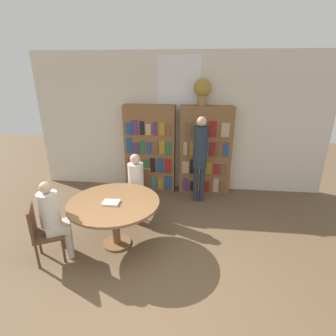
{
  "coord_description": "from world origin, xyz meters",
  "views": [
    {
      "loc": [
        0.41,
        -2.24,
        2.63
      ],
      "look_at": [
        -0.05,
        1.9,
        1.05
      ],
      "focal_mm": 28.0,
      "sensor_mm": 36.0,
      "label": 1
    }
  ],
  "objects_px": {
    "chair_left_side": "(139,189)",
    "seated_reader_left": "(135,183)",
    "flower_vase": "(202,89)",
    "librarian_standing": "(200,152)",
    "seated_reader_right": "(54,216)",
    "bookshelf_left": "(150,149)",
    "chair_near_camera": "(42,230)",
    "bookshelf_right": "(205,151)",
    "reading_table": "(114,208)"
  },
  "relations": [
    {
      "from": "chair_left_side",
      "to": "seated_reader_left",
      "type": "height_order",
      "value": "seated_reader_left"
    },
    {
      "from": "chair_left_side",
      "to": "seated_reader_right",
      "type": "distance_m",
      "value": 1.69
    },
    {
      "from": "flower_vase",
      "to": "seated_reader_right",
      "type": "height_order",
      "value": "flower_vase"
    },
    {
      "from": "reading_table",
      "to": "seated_reader_left",
      "type": "distance_m",
      "value": 0.85
    },
    {
      "from": "seated_reader_right",
      "to": "librarian_standing",
      "type": "bearing_deg",
      "value": 107.69
    },
    {
      "from": "seated_reader_left",
      "to": "seated_reader_right",
      "type": "height_order",
      "value": "seated_reader_left"
    },
    {
      "from": "bookshelf_left",
      "to": "reading_table",
      "type": "height_order",
      "value": "bookshelf_left"
    },
    {
      "from": "flower_vase",
      "to": "bookshelf_left",
      "type": "bearing_deg",
      "value": -179.75
    },
    {
      "from": "bookshelf_left",
      "to": "seated_reader_left",
      "type": "bearing_deg",
      "value": -92.2
    },
    {
      "from": "bookshelf_right",
      "to": "seated_reader_left",
      "type": "xyz_separation_m",
      "value": [
        -1.27,
        -1.3,
        -0.26
      ]
    },
    {
      "from": "bookshelf_left",
      "to": "reading_table",
      "type": "distance_m",
      "value": 2.17
    },
    {
      "from": "bookshelf_left",
      "to": "seated_reader_left",
      "type": "xyz_separation_m",
      "value": [
        -0.05,
        -1.3,
        -0.25
      ]
    },
    {
      "from": "bookshelf_right",
      "to": "reading_table",
      "type": "bearing_deg",
      "value": -123.34
    },
    {
      "from": "flower_vase",
      "to": "chair_near_camera",
      "type": "xyz_separation_m",
      "value": [
        -2.2,
        -2.61,
        -1.76
      ]
    },
    {
      "from": "seated_reader_left",
      "to": "bookshelf_right",
      "type": "bearing_deg",
      "value": -125.49
    },
    {
      "from": "chair_near_camera",
      "to": "librarian_standing",
      "type": "relative_size",
      "value": 0.49
    },
    {
      "from": "flower_vase",
      "to": "seated_reader_left",
      "type": "distance_m",
      "value": 2.32
    },
    {
      "from": "seated_reader_right",
      "to": "librarian_standing",
      "type": "height_order",
      "value": "librarian_standing"
    },
    {
      "from": "reading_table",
      "to": "chair_near_camera",
      "type": "relative_size",
      "value": 1.56
    },
    {
      "from": "bookshelf_right",
      "to": "seated_reader_right",
      "type": "bearing_deg",
      "value": -130.6
    },
    {
      "from": "chair_left_side",
      "to": "chair_near_camera",
      "type": "bearing_deg",
      "value": 63.0
    },
    {
      "from": "bookshelf_right",
      "to": "librarian_standing",
      "type": "relative_size",
      "value": 1.08
    },
    {
      "from": "reading_table",
      "to": "seated_reader_left",
      "type": "bearing_deg",
      "value": 81.01
    },
    {
      "from": "bookshelf_right",
      "to": "chair_left_side",
      "type": "bearing_deg",
      "value": -138.0
    },
    {
      "from": "bookshelf_left",
      "to": "seated_reader_right",
      "type": "distance_m",
      "value": 2.7
    },
    {
      "from": "bookshelf_right",
      "to": "flower_vase",
      "type": "height_order",
      "value": "flower_vase"
    },
    {
      "from": "bookshelf_left",
      "to": "librarian_standing",
      "type": "height_order",
      "value": "bookshelf_left"
    },
    {
      "from": "seated_reader_right",
      "to": "librarian_standing",
      "type": "xyz_separation_m",
      "value": [
        2.04,
        2.02,
        0.4
      ]
    },
    {
      "from": "bookshelf_left",
      "to": "flower_vase",
      "type": "bearing_deg",
      "value": 0.25
    },
    {
      "from": "seated_reader_right",
      "to": "chair_near_camera",
      "type": "bearing_deg",
      "value": -90.0
    },
    {
      "from": "bookshelf_right",
      "to": "chair_left_side",
      "type": "height_order",
      "value": "bookshelf_right"
    },
    {
      "from": "bookshelf_left",
      "to": "seated_reader_left",
      "type": "distance_m",
      "value": 1.32
    },
    {
      "from": "seated_reader_left",
      "to": "chair_near_camera",
      "type": "bearing_deg",
      "value": 60.25
    },
    {
      "from": "librarian_standing",
      "to": "bookshelf_left",
      "type": "bearing_deg",
      "value": 155.57
    },
    {
      "from": "bookshelf_right",
      "to": "seated_reader_right",
      "type": "distance_m",
      "value": 3.33
    },
    {
      "from": "flower_vase",
      "to": "reading_table",
      "type": "bearing_deg",
      "value": -120.9
    },
    {
      "from": "flower_vase",
      "to": "chair_left_side",
      "type": "xyz_separation_m",
      "value": [
        -1.12,
        -1.13,
        -1.76
      ]
    },
    {
      "from": "reading_table",
      "to": "chair_left_side",
      "type": "relative_size",
      "value": 1.56
    },
    {
      "from": "bookshelf_left",
      "to": "chair_near_camera",
      "type": "relative_size",
      "value": 2.18
    },
    {
      "from": "chair_near_camera",
      "to": "librarian_standing",
      "type": "height_order",
      "value": "librarian_standing"
    },
    {
      "from": "chair_left_side",
      "to": "librarian_standing",
      "type": "height_order",
      "value": "librarian_standing"
    },
    {
      "from": "bookshelf_right",
      "to": "flower_vase",
      "type": "xyz_separation_m",
      "value": [
        -0.12,
        0.0,
        1.29
      ]
    },
    {
      "from": "chair_near_camera",
      "to": "librarian_standing",
      "type": "distance_m",
      "value": 3.1
    },
    {
      "from": "chair_left_side",
      "to": "seated_reader_right",
      "type": "bearing_deg",
      "value": 65.78
    },
    {
      "from": "seated_reader_left",
      "to": "reading_table",
      "type": "bearing_deg",
      "value": 90.0
    },
    {
      "from": "bookshelf_left",
      "to": "seated_reader_right",
      "type": "bearing_deg",
      "value": -110.43
    },
    {
      "from": "chair_left_side",
      "to": "flower_vase",
      "type": "bearing_deg",
      "value": -125.9
    },
    {
      "from": "bookshelf_left",
      "to": "chair_near_camera",
      "type": "distance_m",
      "value": 2.86
    },
    {
      "from": "chair_left_side",
      "to": "seated_reader_left",
      "type": "relative_size",
      "value": 0.72
    },
    {
      "from": "librarian_standing",
      "to": "seated_reader_right",
      "type": "bearing_deg",
      "value": -135.3
    }
  ]
}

